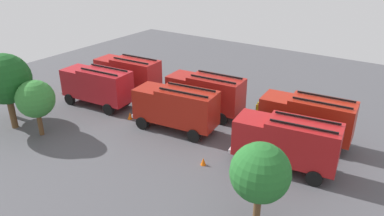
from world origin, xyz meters
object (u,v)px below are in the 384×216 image
firefighter_0 (67,85)px  fire_truck_2 (128,73)px  fire_truck_1 (206,92)px  traffic_cone_2 (130,116)px  fire_truck_0 (307,117)px  fire_truck_5 (97,85)px  tree_2 (5,79)px  traffic_cone_1 (187,117)px  fire_truck_4 (176,106)px  firefighter_1 (258,110)px  tree_0 (260,173)px  tree_3 (5,78)px  fire_truck_3 (287,141)px  tree_1 (36,99)px  traffic_cone_0 (203,161)px

firefighter_0 → fire_truck_2: bearing=-176.2°
fire_truck_1 → traffic_cone_2: fire_truck_1 is taller
fire_truck_0 → fire_truck_5: (18.87, 4.16, 0.00)m
fire_truck_2 → tree_2: bearing=73.9°
traffic_cone_1 → traffic_cone_2: bearing=30.0°
fire_truck_4 → fire_truck_5: (9.26, 0.09, 0.00)m
firefighter_1 → tree_2: 21.43m
firefighter_0 → firefighter_1: firefighter_0 is taller
tree_0 → tree_3: tree_3 is taller
fire_truck_2 → tree_3: (4.70, 10.41, 1.55)m
tree_0 → fire_truck_3: bearing=-82.6°
fire_truck_1 → fire_truck_4: 4.04m
fire_truck_2 → tree_0: bearing=147.4°
fire_truck_1 → tree_0: size_ratio=1.44×
fire_truck_1 → tree_2: tree_2 is taller
fire_truck_1 → traffic_cone_2: (5.05, 4.67, -1.83)m
tree_2 → fire_truck_1: bearing=-136.6°
fire_truck_2 → fire_truck_5: (0.04, 4.21, 0.00)m
traffic_cone_2 → tree_1: bearing=57.4°
firefighter_0 → tree_0: tree_0 is taller
fire_truck_1 → fire_truck_2: size_ratio=1.00×
tree_0 → tree_1: tree_0 is taller
traffic_cone_0 → traffic_cone_2: bearing=-15.8°
fire_truck_1 → fire_truck_3: same height
fire_truck_4 → fire_truck_3: bearing=170.4°
traffic_cone_2 → fire_truck_5: bearing=-6.9°
traffic_cone_1 → fire_truck_5: bearing=12.6°
tree_3 → traffic_cone_2: size_ratio=8.56×
tree_0 → tree_1: (19.24, 0.14, -0.25)m
firefighter_0 → traffic_cone_0: size_ratio=2.99×
fire_truck_3 → firefighter_0: (24.10, -0.80, -1.21)m
traffic_cone_1 → fire_truck_0: bearing=-167.7°
fire_truck_5 → tree_3: 7.91m
tree_0 → traffic_cone_2: (15.22, -6.15, -3.10)m
fire_truck_1 → fire_truck_2: same height
fire_truck_2 → tree_1: size_ratio=1.56×
fire_truck_2 → traffic_cone_1: fire_truck_2 is taller
traffic_cone_2 → fire_truck_1: bearing=-137.2°
fire_truck_4 → firefighter_1: (-4.85, -5.68, -1.23)m
fire_truck_2 → fire_truck_4: 10.10m
fire_truck_5 → traffic_cone_2: (-4.56, 0.55, -1.83)m
fire_truck_3 → traffic_cone_1: 10.40m
tree_1 → tree_2: size_ratio=0.73×
fire_truck_0 → fire_truck_3: bearing=86.3°
fire_truck_1 → fire_truck_5: same height
fire_truck_5 → traffic_cone_0: (-14.06, 3.24, -1.87)m
tree_2 → firefighter_1: bearing=-141.8°
fire_truck_5 → traffic_cone_1: (-8.99, -2.01, -1.84)m
firefighter_1 → fire_truck_1: bearing=-85.4°
fire_truck_0 → firefighter_0: (24.03, 3.73, -1.21)m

